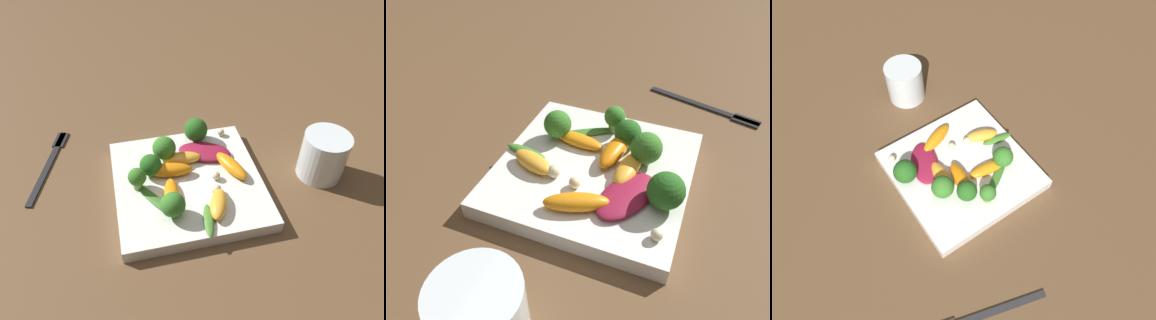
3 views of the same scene
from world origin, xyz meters
The scene contains 20 objects.
ground_plane centered at (0.00, 0.00, 0.00)m, with size 2.40×2.40×0.00m, color brown.
plate centered at (0.00, 0.00, 0.01)m, with size 0.24×0.24×0.02m.
drinking_glass centered at (0.01, 0.23, 0.04)m, with size 0.08×0.08×0.08m.
fork centered at (-0.13, -0.23, 0.00)m, with size 0.19×0.07×0.01m.
radicchio_leaf_0 centered at (-0.05, 0.04, 0.03)m, with size 0.08×0.10×0.01m.
orange_segment_0 centered at (-0.04, 0.00, 0.03)m, with size 0.03×0.07×0.02m.
orange_segment_1 centered at (0.07, 0.03, 0.03)m, with size 0.07×0.05×0.02m.
orange_segment_2 centered at (-0.02, -0.03, 0.03)m, with size 0.04×0.08×0.02m.
orange_segment_3 centered at (0.04, -0.03, 0.03)m, with size 0.08×0.03×0.01m.
orange_segment_4 centered at (-0.01, 0.08, 0.03)m, with size 0.08×0.05×0.02m.
broccoli_floret_0 centered at (0.07, -0.04, 0.05)m, with size 0.04×0.04×0.04m.
broccoli_floret_1 centered at (-0.06, -0.03, 0.05)m, with size 0.04×0.04×0.05m.
broccoli_floret_2 centered at (-0.03, -0.06, 0.04)m, with size 0.04×0.04×0.04m.
broccoli_floret_3 centered at (-0.10, 0.04, 0.05)m, with size 0.04×0.04×0.05m.
broccoli_floret_4 centered at (0.00, -0.08, 0.05)m, with size 0.03×0.03×0.04m.
arugula_sprig_0 centered at (0.09, 0.01, 0.03)m, with size 0.06×0.02×0.01m.
arugula_sprig_1 centered at (0.04, -0.06, 0.03)m, with size 0.09×0.06×0.01m.
macadamia_nut_0 centered at (-0.10, 0.09, 0.03)m, with size 0.01×0.01×0.01m.
macadamia_nut_1 centered at (0.04, 0.04, 0.03)m, with size 0.02×0.02×0.02m.
macadamia_nut_2 centered at (0.01, 0.05, 0.03)m, with size 0.01×0.01×0.01m.
Camera 2 is at (-0.11, 0.34, 0.34)m, focal length 35.00 mm.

